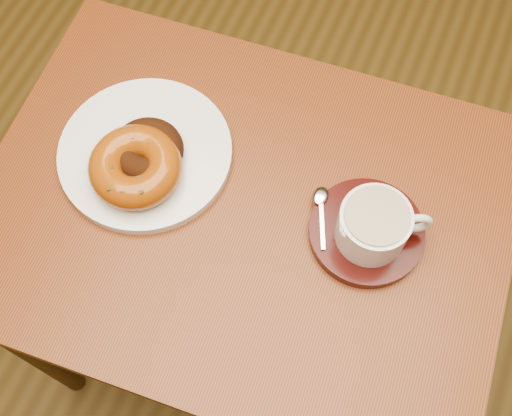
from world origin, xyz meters
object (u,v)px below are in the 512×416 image
at_px(saucer, 366,232).
at_px(coffee_cup, 375,225).
at_px(donut_plate, 145,153).
at_px(cafe_table, 244,239).

relative_size(saucer, coffee_cup, 1.32).
distance_m(donut_plate, saucer, 0.33).
bearing_deg(cafe_table, coffee_cup, 4.12).
height_order(donut_plate, saucer, saucer).
relative_size(cafe_table, coffee_cup, 6.52).
bearing_deg(cafe_table, saucer, 6.18).
distance_m(donut_plate, coffee_cup, 0.34).
height_order(cafe_table, coffee_cup, coffee_cup).
bearing_deg(donut_plate, saucer, 0.79).
xyz_separation_m(saucer, coffee_cup, (0.01, -0.01, 0.04)).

